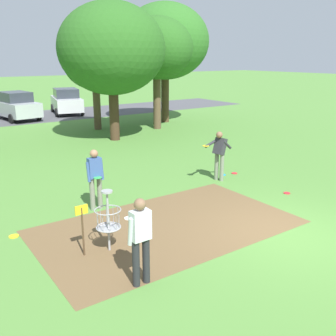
{
  "coord_description": "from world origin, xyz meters",
  "views": [
    {
      "loc": [
        -7.23,
        -5.38,
        4.13
      ],
      "look_at": [
        -1.05,
        3.47,
        1.0
      ],
      "focal_mm": 41.5,
      "sensor_mm": 36.0,
      "label": 1
    }
  ],
  "objects_px": {
    "frisbee_far_right": "(129,218)",
    "tree_near_right": "(165,42)",
    "player_throwing": "(219,152)",
    "frisbee_by_tee": "(234,173)",
    "frisbee_near_basket": "(223,175)",
    "parked_car_center_right": "(16,106)",
    "parked_car_rightmost": "(66,101)",
    "tree_mid_left": "(157,49)",
    "frisbee_far_left": "(287,193)",
    "tree_mid_right": "(112,49)",
    "tree_far_left": "(95,64)",
    "player_foreground_watching": "(95,176)",
    "frisbee_mid_grass": "(14,236)",
    "player_waiting_left": "(140,237)",
    "disc_golf_basket": "(105,219)"
  },
  "relations": [
    {
      "from": "player_throwing",
      "to": "frisbee_far_right",
      "type": "height_order",
      "value": "player_throwing"
    },
    {
      "from": "frisbee_near_basket",
      "to": "disc_golf_basket",
      "type": "bearing_deg",
      "value": -155.43
    },
    {
      "from": "frisbee_by_tee",
      "to": "tree_far_left",
      "type": "xyz_separation_m",
      "value": [
        -0.26,
        11.01,
        3.7
      ]
    },
    {
      "from": "disc_golf_basket",
      "to": "frisbee_mid_grass",
      "type": "relative_size",
      "value": 5.92
    },
    {
      "from": "disc_golf_basket",
      "to": "player_foreground_watching",
      "type": "relative_size",
      "value": 0.81
    },
    {
      "from": "tree_mid_left",
      "to": "player_throwing",
      "type": "bearing_deg",
      "value": -111.45
    },
    {
      "from": "frisbee_by_tee",
      "to": "tree_near_right",
      "type": "xyz_separation_m",
      "value": [
        4.48,
        10.98,
        4.95
      ]
    },
    {
      "from": "tree_mid_right",
      "to": "frisbee_far_right",
      "type": "bearing_deg",
      "value": -115.4
    },
    {
      "from": "frisbee_mid_grass",
      "to": "tree_mid_right",
      "type": "bearing_deg",
      "value": 50.14
    },
    {
      "from": "frisbee_far_left",
      "to": "parked_car_center_right",
      "type": "height_order",
      "value": "parked_car_center_right"
    },
    {
      "from": "frisbee_mid_grass",
      "to": "parked_car_rightmost",
      "type": "xyz_separation_m",
      "value": [
        8.52,
        18.85,
        0.91
      ]
    },
    {
      "from": "frisbee_far_left",
      "to": "tree_mid_right",
      "type": "height_order",
      "value": "tree_mid_right"
    },
    {
      "from": "player_throwing",
      "to": "tree_far_left",
      "type": "height_order",
      "value": "tree_far_left"
    },
    {
      "from": "player_throwing",
      "to": "frisbee_mid_grass",
      "type": "xyz_separation_m",
      "value": [
        -6.91,
        -0.47,
        -0.98
      ]
    },
    {
      "from": "frisbee_by_tee",
      "to": "frisbee_mid_grass",
      "type": "relative_size",
      "value": 0.92
    },
    {
      "from": "tree_near_right",
      "to": "tree_mid_right",
      "type": "distance_m",
      "value": 6.2
    },
    {
      "from": "player_foreground_watching",
      "to": "frisbee_near_basket",
      "type": "distance_m",
      "value": 5.19
    },
    {
      "from": "frisbee_near_basket",
      "to": "tree_mid_right",
      "type": "distance_m",
      "value": 8.89
    },
    {
      "from": "frisbee_far_left",
      "to": "parked_car_rightmost",
      "type": "height_order",
      "value": "parked_car_rightmost"
    },
    {
      "from": "frisbee_near_basket",
      "to": "parked_car_center_right",
      "type": "xyz_separation_m",
      "value": [
        -2.69,
        17.29,
        0.91
      ]
    },
    {
      "from": "player_foreground_watching",
      "to": "tree_mid_right",
      "type": "distance_m",
      "value": 9.99
    },
    {
      "from": "player_waiting_left",
      "to": "frisbee_far_left",
      "type": "distance_m",
      "value": 6.6
    },
    {
      "from": "frisbee_near_basket",
      "to": "frisbee_mid_grass",
      "type": "xyz_separation_m",
      "value": [
        -7.45,
        -0.83,
        0.0
      ]
    },
    {
      "from": "parked_car_rightmost",
      "to": "frisbee_by_tee",
      "type": "bearing_deg",
      "value": -91.85
    },
    {
      "from": "disc_golf_basket",
      "to": "frisbee_by_tee",
      "type": "xyz_separation_m",
      "value": [
        6.43,
        2.62,
        -0.74
      ]
    },
    {
      "from": "player_waiting_left",
      "to": "frisbee_far_right",
      "type": "bearing_deg",
      "value": 64.95
    },
    {
      "from": "parked_car_center_right",
      "to": "frisbee_mid_grass",
      "type": "bearing_deg",
      "value": -104.7
    },
    {
      "from": "frisbee_far_right",
      "to": "tree_near_right",
      "type": "bearing_deg",
      "value": 52.01
    },
    {
      "from": "frisbee_mid_grass",
      "to": "tree_near_right",
      "type": "relative_size",
      "value": 0.03
    },
    {
      "from": "frisbee_near_basket",
      "to": "tree_mid_left",
      "type": "bearing_deg",
      "value": 70.72
    },
    {
      "from": "frisbee_near_basket",
      "to": "tree_far_left",
      "type": "distance_m",
      "value": 11.53
    },
    {
      "from": "player_throwing",
      "to": "tree_far_left",
      "type": "distance_m",
      "value": 11.62
    },
    {
      "from": "tree_mid_right",
      "to": "parked_car_rightmost",
      "type": "height_order",
      "value": "tree_mid_right"
    },
    {
      "from": "frisbee_far_right",
      "to": "tree_mid_left",
      "type": "bearing_deg",
      "value": 53.37
    },
    {
      "from": "parked_car_rightmost",
      "to": "tree_mid_left",
      "type": "bearing_deg",
      "value": -76.62
    },
    {
      "from": "player_throwing",
      "to": "frisbee_by_tee",
      "type": "distance_m",
      "value": 1.43
    },
    {
      "from": "frisbee_far_right",
      "to": "parked_car_center_right",
      "type": "xyz_separation_m",
      "value": [
        1.99,
        18.76,
        0.91
      ]
    },
    {
      "from": "player_foreground_watching",
      "to": "tree_far_left",
      "type": "relative_size",
      "value": 0.33
    },
    {
      "from": "frisbee_far_right",
      "to": "parked_car_center_right",
      "type": "bearing_deg",
      "value": 83.95
    },
    {
      "from": "tree_near_right",
      "to": "parked_car_rightmost",
      "type": "distance_m",
      "value": 9.08
    },
    {
      "from": "parked_car_rightmost",
      "to": "frisbee_far_left",
      "type": "bearing_deg",
      "value": -92.08
    },
    {
      "from": "frisbee_mid_grass",
      "to": "tree_far_left",
      "type": "bearing_deg",
      "value": 56.84
    },
    {
      "from": "player_throwing",
      "to": "frisbee_far_left",
      "type": "bearing_deg",
      "value": -68.96
    },
    {
      "from": "frisbee_far_left",
      "to": "parked_car_rightmost",
      "type": "bearing_deg",
      "value": 87.92
    },
    {
      "from": "parked_car_center_right",
      "to": "tree_near_right",
      "type": "bearing_deg",
      "value": -39.95
    },
    {
      "from": "frisbee_far_right",
      "to": "tree_far_left",
      "type": "bearing_deg",
      "value": 68.38
    },
    {
      "from": "tree_far_left",
      "to": "frisbee_far_right",
      "type": "bearing_deg",
      "value": -111.62
    },
    {
      "from": "frisbee_mid_grass",
      "to": "tree_mid_right",
      "type": "relative_size",
      "value": 0.04
    },
    {
      "from": "tree_near_right",
      "to": "tree_far_left",
      "type": "xyz_separation_m",
      "value": [
        -4.74,
        0.04,
        -1.25
      ]
    },
    {
      "from": "tree_far_left",
      "to": "parked_car_center_right",
      "type": "xyz_separation_m",
      "value": [
        -2.92,
        6.38,
        -2.79
      ]
    }
  ]
}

